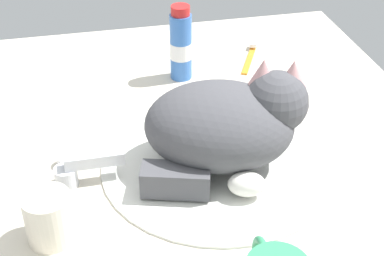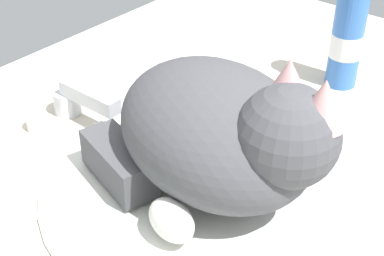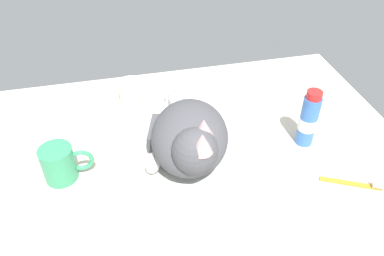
# 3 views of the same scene
# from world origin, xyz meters

# --- Properties ---
(ground_plane) EXTENTS (1.10, 0.83, 0.03)m
(ground_plane) POSITION_xyz_m (0.00, 0.00, -0.01)
(ground_plane) COLOR beige
(sink_basin) EXTENTS (0.37, 0.37, 0.01)m
(sink_basin) POSITION_xyz_m (0.00, 0.00, 0.00)
(sink_basin) COLOR silver
(sink_basin) RESTS_ON ground_plane
(faucet) EXTENTS (0.13, 0.11, 0.05)m
(faucet) POSITION_xyz_m (0.00, 0.22, 0.02)
(faucet) COLOR silver
(faucet) RESTS_ON ground_plane
(cat) EXTENTS (0.23, 0.28, 0.16)m
(cat) POSITION_xyz_m (-0.00, -0.01, 0.08)
(cat) COLOR #4C4C51
(cat) RESTS_ON sink_basin
(toothpaste_bottle) EXTENTS (0.04, 0.04, 0.15)m
(toothpaste_bottle) POSITION_xyz_m (0.29, -0.00, 0.07)
(toothpaste_bottle) COLOR #3870C6
(toothpaste_bottle) RESTS_ON ground_plane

